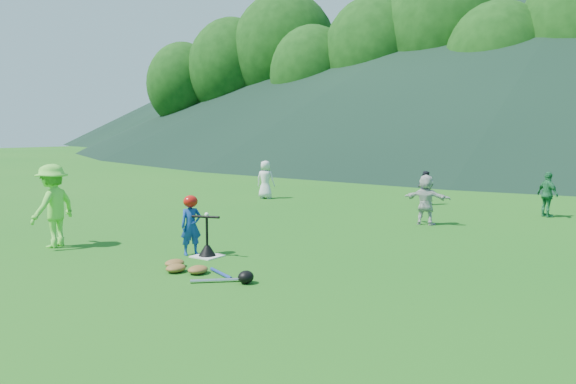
% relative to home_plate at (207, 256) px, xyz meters
% --- Properties ---
extents(ground, '(120.00, 120.00, 0.00)m').
position_rel_home_plate_xyz_m(ground, '(0.00, 0.00, -0.01)').
color(ground, '#176016').
rests_on(ground, ground).
extents(home_plate, '(0.45, 0.45, 0.02)m').
position_rel_home_plate_xyz_m(home_plate, '(0.00, 0.00, 0.00)').
color(home_plate, silver).
rests_on(home_plate, ground).
extents(baseball, '(0.08, 0.08, 0.08)m').
position_rel_home_plate_xyz_m(baseball, '(0.00, 0.00, 0.73)').
color(baseball, white).
rests_on(baseball, batting_tee).
extents(batter_child, '(0.40, 0.45, 1.03)m').
position_rel_home_plate_xyz_m(batter_child, '(-0.34, -0.04, 0.50)').
color(batter_child, navy).
rests_on(batter_child, ground).
extents(adult_coach, '(0.81, 1.12, 1.56)m').
position_rel_home_plate_xyz_m(adult_coach, '(-2.94, -0.99, 0.77)').
color(adult_coach, '#69DD41').
rests_on(adult_coach, ground).
extents(fielder_a, '(0.67, 0.52, 1.21)m').
position_rel_home_plate_xyz_m(fielder_a, '(-4.09, 7.25, 0.60)').
color(fielder_a, silver).
rests_on(fielder_a, ground).
extents(fielder_b, '(0.53, 0.44, 0.99)m').
position_rel_home_plate_xyz_m(fielder_b, '(0.67, 8.69, 0.49)').
color(fielder_b, black).
rests_on(fielder_b, ground).
extents(fielder_c, '(0.69, 0.64, 1.14)m').
position_rel_home_plate_xyz_m(fielder_c, '(4.07, 8.14, 0.56)').
color(fielder_c, '#227441').
rests_on(fielder_c, ground).
extents(fielder_d, '(1.10, 0.41, 1.17)m').
position_rel_home_plate_xyz_m(fielder_d, '(1.95, 5.32, 0.57)').
color(fielder_d, '#BDBDBD').
rests_on(fielder_d, ground).
extents(batting_tee, '(0.30, 0.30, 0.68)m').
position_rel_home_plate_xyz_m(batting_tee, '(0.00, 0.00, 0.12)').
color(batting_tee, black).
rests_on(batting_tee, home_plate).
extents(batter_gear, '(0.73, 0.26, 0.39)m').
position_rel_home_plate_xyz_m(batter_gear, '(-0.31, -0.04, 0.92)').
color(batter_gear, '#AF120B').
rests_on(batter_gear, ground).
extents(equipment_pile, '(1.80, 0.77, 0.19)m').
position_rel_home_plate_xyz_m(equipment_pile, '(0.67, -0.96, 0.06)').
color(equipment_pile, olive).
rests_on(equipment_pile, ground).
extents(outfield_fence, '(70.07, 0.08, 1.33)m').
position_rel_home_plate_xyz_m(outfield_fence, '(0.00, 28.00, 0.69)').
color(outfield_fence, gray).
rests_on(outfield_fence, ground).
extents(tree_line, '(70.04, 11.40, 14.82)m').
position_rel_home_plate_xyz_m(tree_line, '(0.20, 33.83, 8.20)').
color(tree_line, '#382314').
rests_on(tree_line, ground).
extents(distant_hills, '(155.00, 140.00, 32.00)m').
position_rel_home_plate_xyz_m(distant_hills, '(-7.63, 81.81, 14.97)').
color(distant_hills, black).
rests_on(distant_hills, ground).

